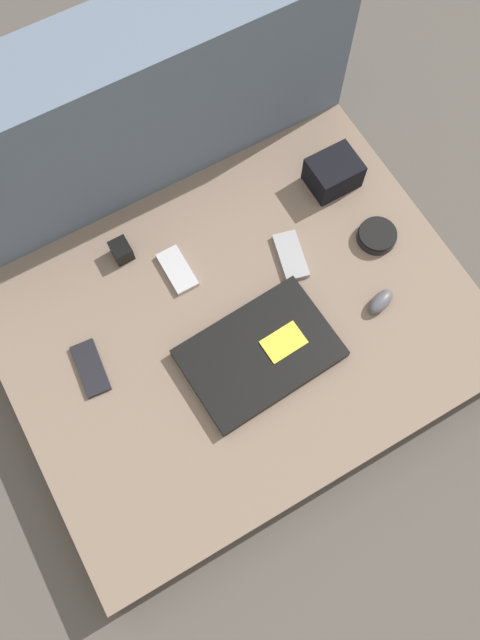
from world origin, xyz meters
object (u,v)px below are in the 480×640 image
(phone_small, at_px, (291,256))
(charger_brick, at_px, (121,251))
(phone_black, at_px, (90,368))
(speaker_puck, at_px, (377,236))
(laptop, at_px, (259,354))
(camera_pouch, at_px, (333,173))
(phone_silver, at_px, (177,270))
(computer_mouse, at_px, (381,302))

(phone_small, height_order, charger_brick, charger_brick)
(phone_black, bearing_deg, phone_small, 7.44)
(phone_small, bearing_deg, speaker_puck, -1.52)
(phone_small, bearing_deg, laptop, -122.88)
(phone_small, xyz_separation_m, camera_pouch, (0.19, 0.12, 0.03))
(speaker_puck, distance_m, phone_black, 0.72)
(laptop, xyz_separation_m, camera_pouch, (0.38, 0.29, 0.03))
(phone_black, distance_m, camera_pouch, 0.72)
(phone_black, xyz_separation_m, camera_pouch, (0.71, 0.14, 0.03))
(speaker_puck, height_order, camera_pouch, camera_pouch)
(speaker_puck, relative_size, phone_silver, 0.81)
(speaker_puck, bearing_deg, phone_small, 163.89)
(speaker_puck, xyz_separation_m, phone_silver, (-0.45, 0.16, -0.01))
(charger_brick, bearing_deg, phone_black, -130.45)
(phone_small, bearing_deg, phone_black, -163.83)
(phone_silver, xyz_separation_m, phone_black, (-0.27, -0.11, -0.00))
(phone_black, height_order, phone_small, phone_small)
(charger_brick, bearing_deg, speaker_puck, -25.56)
(laptop, bearing_deg, speaker_puck, 12.92)
(phone_black, bearing_deg, phone_silver, 28.37)
(speaker_puck, relative_size, phone_small, 0.71)
(laptop, height_order, computer_mouse, computer_mouse)
(phone_small, relative_size, charger_brick, 2.69)
(laptop, bearing_deg, camera_pouch, 34.72)
(computer_mouse, relative_size, camera_pouch, 0.68)
(computer_mouse, distance_m, phone_silver, 0.47)
(laptop, height_order, speaker_puck, laptop)
(phone_small, distance_m, charger_brick, 0.39)
(phone_black, xyz_separation_m, charger_brick, (0.18, 0.21, 0.02))
(camera_pouch, bearing_deg, phone_small, -147.01)
(phone_small, distance_m, camera_pouch, 0.23)
(speaker_puck, xyz_separation_m, phone_black, (-0.72, 0.04, -0.01))
(charger_brick, bearing_deg, camera_pouch, -8.04)
(phone_small, bearing_deg, charger_brick, 164.00)
(phone_silver, bearing_deg, charger_brick, 132.46)
(laptop, bearing_deg, phone_silver, 99.45)
(laptop, height_order, charger_brick, charger_brick)
(phone_black, bearing_deg, camera_pouch, 16.92)
(computer_mouse, xyz_separation_m, phone_silver, (-0.36, 0.30, -0.01))
(speaker_puck, relative_size, camera_pouch, 0.80)
(computer_mouse, height_order, phone_silver, computer_mouse)
(charger_brick, bearing_deg, computer_mouse, -41.62)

